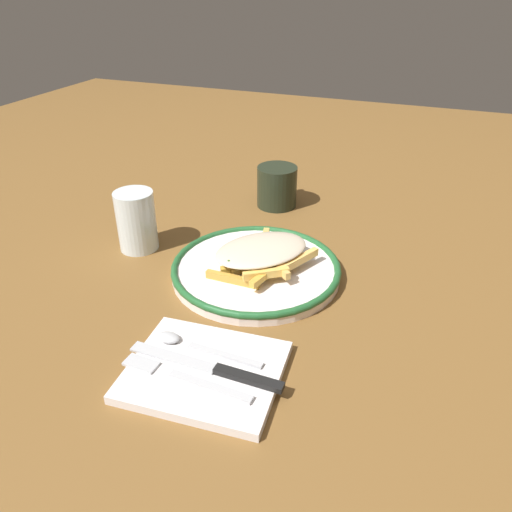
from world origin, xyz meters
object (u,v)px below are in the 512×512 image
object	(u,v)px
knife	(218,370)
water_glass	(136,221)
fork	(185,378)
coffee_mug	(277,186)
napkin	(205,371)
plate	(256,269)
fries_heap	(262,253)
spoon	(190,344)

from	to	relation	value
knife	water_glass	distance (m)	0.38
fork	coffee_mug	distance (m)	0.56
napkin	coffee_mug	world-z (taller)	coffee_mug
knife	coffee_mug	world-z (taller)	coffee_mug
fork	plate	bearing A→B (deg)	2.63
knife	water_glass	size ratio (longest dim) A/B	1.92
fork	knife	size ratio (longest dim) A/B	0.84
plate	knife	xyz separation A→B (m)	(-0.24, -0.04, 0.00)
fork	water_glass	distance (m)	0.38
water_glass	coffee_mug	xyz separation A→B (m)	(0.27, -0.17, -0.01)
napkin	knife	size ratio (longest dim) A/B	0.90
plate	coffee_mug	world-z (taller)	coffee_mug
fries_heap	coffee_mug	bearing A→B (deg)	14.04
fork	knife	world-z (taller)	knife
plate	fork	xyz separation A→B (m)	(-0.27, -0.01, 0.00)
fork	water_glass	world-z (taller)	water_glass
spoon	water_glass	xyz separation A→B (m)	(0.22, 0.22, 0.04)
water_glass	spoon	bearing A→B (deg)	-135.13
fork	coffee_mug	world-z (taller)	coffee_mug
plate	water_glass	bearing A→B (deg)	87.58
plate	knife	size ratio (longest dim) A/B	1.34
fork	spoon	world-z (taller)	spoon
fork	coffee_mug	size ratio (longest dim) A/B	1.57
fork	spoon	bearing A→B (deg)	21.98
napkin	knife	world-z (taller)	knife
napkin	fries_heap	bearing A→B (deg)	3.63
napkin	fork	distance (m)	0.03
fries_heap	fork	size ratio (longest dim) A/B	1.09
coffee_mug	napkin	bearing A→B (deg)	-170.83
spoon	coffee_mug	distance (m)	0.50
plate	napkin	xyz separation A→B (m)	(-0.24, -0.02, -0.01)
fork	water_glass	size ratio (longest dim) A/B	1.61
napkin	water_glass	bearing A→B (deg)	45.57
napkin	coffee_mug	distance (m)	0.53
coffee_mug	fork	bearing A→B (deg)	-172.52
water_glass	knife	bearing A→B (deg)	-132.45
fork	napkin	bearing A→B (deg)	-24.00
plate	fork	distance (m)	0.27
knife	coffee_mug	distance (m)	0.53
fork	spoon	distance (m)	0.06
plate	napkin	bearing A→B (deg)	-174.22
napkin	spoon	bearing A→B (deg)	50.42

